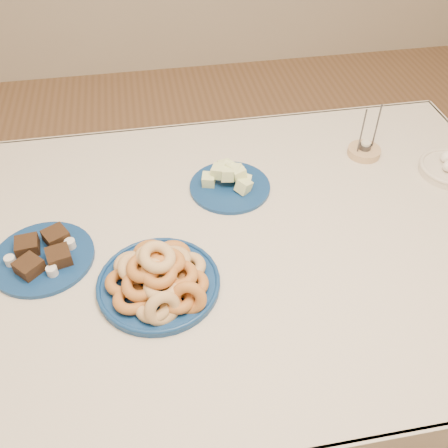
{
  "coord_description": "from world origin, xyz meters",
  "views": [
    {
      "loc": [
        -0.15,
        -0.88,
        1.65
      ],
      "look_at": [
        0.0,
        -0.05,
        0.85
      ],
      "focal_mm": 40.0,
      "sensor_mm": 36.0,
      "label": 1
    }
  ],
  "objects": [
    {
      "name": "ground",
      "position": [
        0.0,
        0.0,
        0.0
      ],
      "size": [
        5.0,
        5.0,
        0.0
      ],
      "primitive_type": "plane",
      "color": "brown",
      "rests_on": "ground"
    },
    {
      "name": "candle_holder",
      "position": [
        0.5,
        0.28,
        0.77
      ],
      "size": [
        0.13,
        0.13,
        0.17
      ],
      "rotation": [
        0.0,
        0.0,
        0.34
      ],
      "color": "tan",
      "rests_on": "dining_table"
    },
    {
      "name": "donut_platter",
      "position": [
        -0.17,
        -0.13,
        0.78
      ],
      "size": [
        0.33,
        0.33,
        0.13
      ],
      "rotation": [
        0.0,
        0.0,
        0.17
      ],
      "color": "navy",
      "rests_on": "dining_table"
    },
    {
      "name": "dining_table",
      "position": [
        0.0,
        0.0,
        0.64
      ],
      "size": [
        1.71,
        1.11,
        0.75
      ],
      "color": "brown",
      "rests_on": "ground"
    },
    {
      "name": "brownie_plate",
      "position": [
        -0.44,
        0.01,
        0.76
      ],
      "size": [
        0.33,
        0.33,
        0.04
      ],
      "rotation": [
        0.0,
        0.0,
        0.43
      ],
      "color": "navy",
      "rests_on": "dining_table"
    },
    {
      "name": "melon_plate",
      "position": [
        0.06,
        0.2,
        0.77
      ],
      "size": [
        0.25,
        0.25,
        0.08
      ],
      "rotation": [
        0.0,
        0.0,
        0.11
      ],
      "color": "navy",
      "rests_on": "dining_table"
    }
  ]
}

